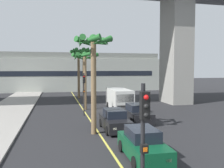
# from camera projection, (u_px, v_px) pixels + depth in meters

# --- Properties ---
(lane_stripe_center) EXTENTS (0.14, 56.00, 0.01)m
(lane_stripe_center) POSITION_uv_depth(u_px,v_px,m) (88.00, 117.00, 23.08)
(lane_stripe_center) COLOR #DBCC4C
(lane_stripe_center) RESTS_ON ground
(pier_building_backdrop) EXTENTS (37.77, 8.04, 7.85)m
(pier_building_backdrop) POSITION_uv_depth(u_px,v_px,m) (70.00, 72.00, 52.03)
(pier_building_backdrop) COLOR #ADB2A8
(pier_building_backdrop) RESTS_ON ground
(car_queue_front) EXTENTS (1.89, 4.13, 1.56)m
(car_queue_front) POSITION_uv_depth(u_px,v_px,m) (143.00, 145.00, 12.46)
(car_queue_front) COLOR #0C4728
(car_queue_front) RESTS_ON ground
(car_queue_second) EXTENTS (1.85, 4.11, 1.56)m
(car_queue_second) POSITION_uv_depth(u_px,v_px,m) (115.00, 121.00, 18.26)
(car_queue_second) COLOR black
(car_queue_second) RESTS_ON ground
(car_queue_third) EXTENTS (1.84, 4.10, 1.56)m
(car_queue_third) POSITION_uv_depth(u_px,v_px,m) (137.00, 114.00, 21.04)
(car_queue_third) COLOR black
(car_queue_third) RESTS_ON ground
(delivery_van) EXTENTS (2.24, 5.29, 2.36)m
(delivery_van) POSITION_uv_depth(u_px,v_px,m) (119.00, 99.00, 26.84)
(delivery_van) COLOR silver
(delivery_van) RESTS_ON ground
(traffic_light_median_near) EXTENTS (0.24, 0.37, 4.20)m
(traffic_light_median_near) POSITION_uv_depth(u_px,v_px,m) (144.00, 137.00, 6.75)
(traffic_light_median_near) COLOR black
(traffic_light_median_near) RESTS_ON ground
(traffic_light_median_far) EXTENTS (0.24, 0.37, 4.20)m
(traffic_light_median_far) POSITION_uv_depth(u_px,v_px,m) (84.00, 88.00, 23.76)
(traffic_light_median_far) COLOR black
(traffic_light_median_far) RESTS_ON ground
(palm_tree_near_median) EXTENTS (2.67, 2.79, 6.99)m
(palm_tree_near_median) POSITION_uv_depth(u_px,v_px,m) (93.00, 55.00, 16.90)
(palm_tree_near_median) COLOR brown
(palm_tree_near_median) RESTS_ON ground
(palm_tree_mid_median) EXTENTS (3.06, 3.23, 7.43)m
(palm_tree_mid_median) POSITION_uv_depth(u_px,v_px,m) (84.00, 58.00, 32.45)
(palm_tree_mid_median) COLOR brown
(palm_tree_mid_median) RESTS_ON ground
(palm_tree_far_median) EXTENTS (3.04, 3.14, 6.50)m
(palm_tree_far_median) POSITION_uv_depth(u_px,v_px,m) (85.00, 63.00, 27.04)
(palm_tree_far_median) COLOR brown
(palm_tree_far_median) RESTS_ON ground
(palm_tree_farthest_median) EXTENTS (2.86, 2.91, 7.56)m
(palm_tree_farthest_median) POSITION_uv_depth(u_px,v_px,m) (79.00, 58.00, 37.80)
(palm_tree_farthest_median) COLOR brown
(palm_tree_farthest_median) RESTS_ON ground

